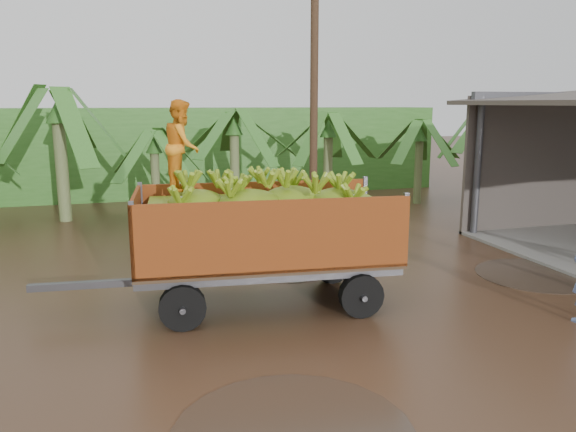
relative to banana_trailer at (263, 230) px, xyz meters
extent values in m
plane|color=black|center=(1.98, -1.90, -1.45)|extent=(100.00, 100.00, 0.00)
cube|color=#2D661E|center=(-0.02, 14.10, 0.35)|extent=(22.00, 3.00, 3.60)
cube|color=#47474C|center=(-3.27, 0.31, -0.87)|extent=(1.90, 0.31, 0.13)
imported|color=orange|center=(-1.42, 0.35, 1.59)|extent=(0.80, 0.93, 1.65)
cylinder|color=#47301E|center=(3.14, 6.23, 2.33)|extent=(0.24, 0.24, 7.57)
camera|label=1|loc=(-2.48, -9.99, 2.35)|focal=35.00mm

